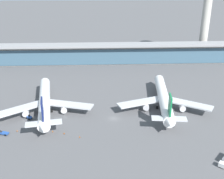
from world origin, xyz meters
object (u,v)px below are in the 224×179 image
(service_truck_near_nose_blue, at_px, (3,133))
(safety_cone_delta, at_px, (53,131))
(control_tower, at_px, (207,13))
(safety_cone_charlie, at_px, (64,133))
(safety_cone_bravo, at_px, (17,131))
(airliner_left_stand, at_px, (45,102))
(airliner_centre_stand, at_px, (164,98))
(safety_cone_echo, at_px, (46,130))
(service_truck_mid_apron_blue, at_px, (29,117))
(safety_cone_alpha, at_px, (80,137))

(service_truck_near_nose_blue, relative_size, safety_cone_delta, 9.80)
(control_tower, xyz_separation_m, safety_cone_charlie, (-98.38, -114.34, -34.25))
(safety_cone_bravo, bearing_deg, safety_cone_delta, -4.81)
(safety_cone_charlie, bearing_deg, airliner_left_stand, 118.38)
(safety_cone_charlie, bearing_deg, airliner_centre_stand, 25.87)
(airliner_centre_stand, distance_m, safety_cone_echo, 58.52)
(service_truck_near_nose_blue, xyz_separation_m, service_truck_mid_apron_blue, (7.95, 13.12, 0.07))
(service_truck_near_nose_blue, xyz_separation_m, safety_cone_delta, (20.71, 0.91, -0.49))
(airliner_left_stand, xyz_separation_m, service_truck_near_nose_blue, (-14.26, -20.36, -4.26))
(control_tower, height_order, safety_cone_alpha, control_tower)
(service_truck_mid_apron_blue, bearing_deg, airliner_centre_stand, 7.75)
(control_tower, distance_m, safety_cone_echo, 157.54)
(airliner_left_stand, bearing_deg, service_truck_near_nose_blue, -125.00)
(airliner_left_stand, bearing_deg, safety_cone_bravo, -116.03)
(airliner_centre_stand, bearing_deg, airliner_left_stand, -178.46)
(control_tower, relative_size, safety_cone_charlie, 90.27)
(safety_cone_delta, bearing_deg, airliner_centre_stand, 22.01)
(service_truck_near_nose_blue, bearing_deg, control_tower, 42.44)
(airliner_left_stand, relative_size, safety_cone_charlie, 86.13)
(airliner_centre_stand, bearing_deg, safety_cone_echo, -160.40)
(service_truck_mid_apron_blue, bearing_deg, service_truck_near_nose_blue, -121.20)
(airliner_left_stand, height_order, control_tower, control_tower)
(safety_cone_alpha, bearing_deg, airliner_centre_stand, 32.69)
(service_truck_mid_apron_blue, bearing_deg, safety_cone_bravo, -103.20)
(airliner_centre_stand, xyz_separation_m, service_truck_near_nose_blue, (-72.74, -21.94, -4.26))
(service_truck_near_nose_blue, xyz_separation_m, control_tower, (124.10, 113.47, 33.76))
(airliner_left_stand, height_order, safety_cone_bravo, airliner_left_stand)
(service_truck_near_nose_blue, distance_m, service_truck_mid_apron_blue, 15.34)
(airliner_left_stand, relative_size, service_truck_mid_apron_blue, 18.35)
(airliner_centre_stand, bearing_deg, safety_cone_bravo, -163.67)
(airliner_centre_stand, relative_size, control_tower, 0.96)
(safety_cone_charlie, distance_m, safety_cone_delta, 5.32)
(safety_cone_alpha, bearing_deg, service_truck_mid_apron_blue, 145.23)
(safety_cone_charlie, bearing_deg, service_truck_mid_apron_blue, 141.82)
(service_truck_near_nose_blue, xyz_separation_m, safety_cone_bravo, (5.38, 2.20, -0.49))
(safety_cone_alpha, xyz_separation_m, safety_cone_charlie, (-6.74, 3.04, 0.00))
(airliner_left_stand, bearing_deg, safety_cone_charlie, -61.62)
(safety_cone_alpha, distance_m, safety_cone_delta, 12.70)
(service_truck_mid_apron_blue, bearing_deg, safety_cone_alpha, -34.77)
(airliner_left_stand, relative_size, airliner_centre_stand, 1.00)
(service_truck_near_nose_blue, height_order, safety_cone_alpha, service_truck_near_nose_blue)
(control_tower, distance_m, safety_cone_charlie, 154.68)
(safety_cone_bravo, relative_size, safety_cone_charlie, 1.00)
(control_tower, bearing_deg, safety_cone_echo, -133.74)
(airliner_centre_stand, relative_size, safety_cone_bravo, 86.37)
(service_truck_near_nose_blue, height_order, control_tower, control_tower)
(airliner_left_stand, distance_m, safety_cone_echo, 18.95)
(airliner_centre_stand, height_order, service_truck_mid_apron_blue, airliner_centre_stand)
(service_truck_mid_apron_blue, xyz_separation_m, control_tower, (116.16, 100.36, 33.70))
(safety_cone_echo, bearing_deg, service_truck_mid_apron_blue, 132.49)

